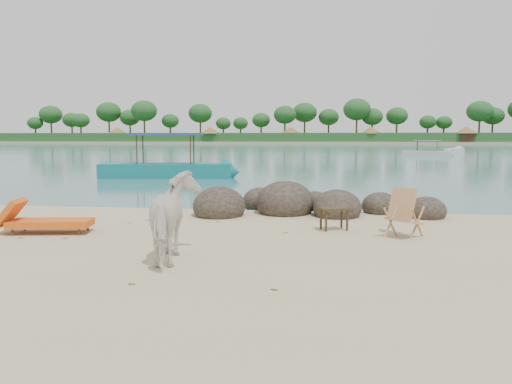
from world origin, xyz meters
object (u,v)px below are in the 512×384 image
at_px(side_table, 334,220).
at_px(deck_chair, 404,215).
at_px(boat_near, 166,141).
at_px(boulders, 297,206).
at_px(lounge_chair, 51,220).
at_px(cow, 176,218).

distance_m(side_table, deck_chair, 1.57).
height_order(deck_chair, boat_near, boat_near).
height_order(boulders, deck_chair, deck_chair).
bearing_deg(lounge_chair, boulders, 24.68).
xyz_separation_m(cow, boat_near, (-5.71, 17.28, 1.11)).
relative_size(boulders, lounge_chair, 3.09).
bearing_deg(boulders, lounge_chair, -145.67).
distance_m(cow, lounge_chair, 3.96).
bearing_deg(lounge_chair, deck_chair, -5.59).
bearing_deg(boulders, deck_chair, -51.48).
bearing_deg(side_table, boat_near, 98.37).
xyz_separation_m(boulders, lounge_chair, (-5.14, -3.51, 0.09)).
bearing_deg(side_table, lounge_chair, 168.40).
relative_size(boulders, deck_chair, 6.57).
relative_size(boulders, side_table, 10.57).
xyz_separation_m(cow, side_table, (2.70, 3.12, -0.49)).
height_order(cow, deck_chair, cow).
distance_m(side_table, boat_near, 16.54).
bearing_deg(lounge_chair, cow, -39.72).
xyz_separation_m(side_table, boat_near, (-8.40, 14.16, 1.60)).
distance_m(boulders, cow, 5.78).
height_order(cow, lounge_chair, cow).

